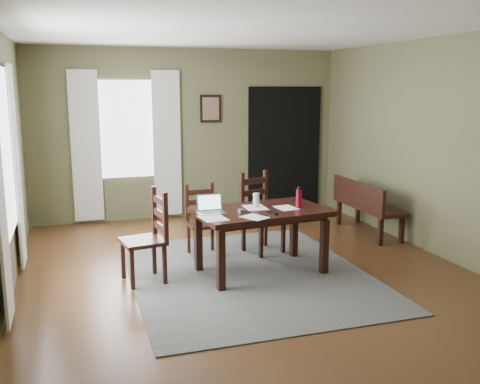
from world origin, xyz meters
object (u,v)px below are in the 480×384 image
object	(u,v)px
chair_back_right	(261,214)
laptop	(211,208)
chair_end	(148,238)
dining_table	(261,217)
water_bottle	(299,198)
chair_back_left	(203,221)
bench	(365,203)

from	to	relation	value
chair_back_right	laptop	world-z (taller)	chair_back_right
chair_end	chair_back_right	size ratio (longest dim) A/B	0.99
dining_table	chair_end	xyz separation A→B (m)	(-1.27, 0.10, -0.16)
chair_end	water_bottle	size ratio (longest dim) A/B	4.22
dining_table	water_bottle	size ratio (longest dim) A/B	6.52
chair_back_right	water_bottle	xyz separation A→B (m)	(0.18, -0.77, 0.35)
chair_back_left	chair_back_right	distance (m)	0.75
chair_back_right	water_bottle	world-z (taller)	chair_back_right
chair_back_left	bench	world-z (taller)	chair_back_left
chair_back_left	chair_back_right	bearing A→B (deg)	-9.55
chair_back_left	water_bottle	xyz separation A→B (m)	(0.92, -0.86, 0.41)
laptop	chair_back_right	bearing A→B (deg)	41.77
laptop	water_bottle	bearing A→B (deg)	-1.68
bench	laptop	xyz separation A→B (m)	(-2.57, -1.06, 0.33)
bench	water_bottle	distance (m)	1.94
laptop	water_bottle	world-z (taller)	water_bottle
chair_end	bench	world-z (taller)	chair_end
dining_table	laptop	distance (m)	0.60
chair_back_left	water_bottle	world-z (taller)	water_bottle
chair_end	bench	distance (m)	3.41
laptop	bench	bearing A→B (deg)	23.96
dining_table	laptop	size ratio (longest dim) A/B	5.31
dining_table	laptop	bearing A→B (deg)	170.47
dining_table	water_bottle	world-z (taller)	water_bottle
bench	chair_end	bearing A→B (deg)	107.04
dining_table	bench	size ratio (longest dim) A/B	1.14
chair_end	dining_table	bearing A→B (deg)	76.03
dining_table	chair_back_right	distance (m)	0.81
chair_back_right	water_bottle	bearing A→B (deg)	-95.35
bench	water_bottle	xyz separation A→B (m)	(-1.54, -1.12, 0.39)
chair_end	chair_back_right	bearing A→B (deg)	103.34
dining_table	chair_back_left	xyz separation A→B (m)	(-0.48, 0.84, -0.21)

